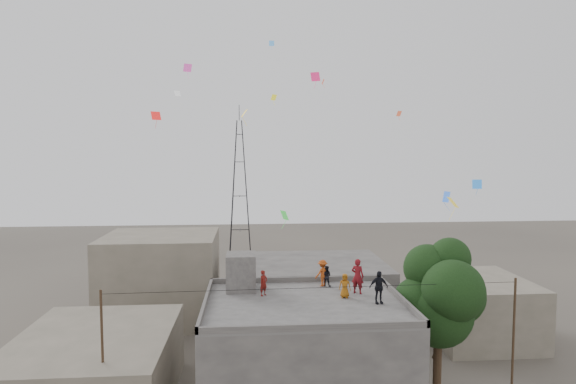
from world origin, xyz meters
name	(u,v)px	position (x,y,z in m)	size (l,w,h in m)	color
main_building	(304,361)	(0.00, 0.00, 3.05)	(10.00, 8.00, 6.10)	#494644
parapet	(304,300)	(0.00, 0.00, 6.25)	(10.00, 8.00, 0.30)	#494644
stair_head_box	(241,272)	(-3.20, 2.60, 7.10)	(1.60, 1.80, 2.00)	#494644
neighbor_west	(95,371)	(-11.00, 2.00, 2.00)	(8.00, 10.00, 4.00)	#6A6353
neighbor_north	(309,292)	(2.00, 14.00, 2.50)	(12.00, 9.00, 5.00)	#494644
neighbor_northwest	(161,277)	(-10.00, 16.00, 3.50)	(9.00, 8.00, 7.00)	#6A6353
neighbor_east	(477,308)	(14.00, 10.00, 2.20)	(7.00, 8.00, 4.40)	#6A6353
tree	(441,296)	(7.37, 0.60, 6.10)	(4.90, 4.60, 9.10)	black
utility_line	(317,356)	(0.50, -1.25, 3.83)	(20.12, 0.62, 7.40)	black
transmission_tower	(240,189)	(-4.00, 40.00, 9.07)	(2.97, 2.97, 20.01)	black
person_red_adult	(358,276)	(3.04, 1.38, 7.04)	(0.68, 0.45, 1.88)	maroon
person_orange_child	(345,286)	(2.20, 0.67, 6.73)	(0.62, 0.40, 1.26)	#9E5812
person_dark_child	(326,276)	(1.60, 2.94, 6.68)	(0.56, 0.44, 1.16)	black
person_dark_adult	(379,287)	(3.70, -0.44, 6.92)	(0.97, 0.40, 1.65)	black
person_orange_adult	(323,273)	(1.39, 2.97, 6.85)	(0.97, 0.56, 1.50)	#AB4313
person_red_child	(264,283)	(-2.00, 1.38, 6.77)	(0.49, 0.32, 1.35)	maroon
kites	(316,128)	(1.28, 4.94, 15.10)	(18.18, 19.42, 12.49)	red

